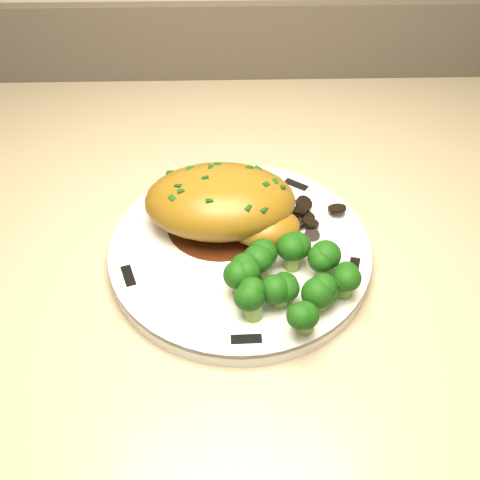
{
  "coord_description": "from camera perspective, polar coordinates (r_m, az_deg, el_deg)",
  "views": [
    {
      "loc": [
        0.26,
        1.12,
        1.41
      ],
      "look_at": [
        0.27,
        1.59,
        0.94
      ],
      "focal_mm": 45.0,
      "sensor_mm": 36.0,
      "label": 1
    }
  ],
  "objects": [
    {
      "name": "gravy_pool",
      "position": [
        0.7,
        -1.84,
        1.69
      ],
      "size": [
        0.13,
        0.13,
        0.0
      ],
      "primitive_type": "cylinder",
      "color": "#40190B",
      "rests_on": "plate"
    },
    {
      "name": "rim_accent_0",
      "position": [
        0.66,
        10.73,
        -2.62
      ],
      "size": [
        0.02,
        0.03,
        0.0
      ],
      "primitive_type": "cube",
      "rotation": [
        0.0,
        0.0,
        1.28
      ],
      "color": "black",
      "rests_on": "plate"
    },
    {
      "name": "mushroom_pile",
      "position": [
        0.7,
        5.59,
        1.84
      ],
      "size": [
        0.09,
        0.07,
        0.02
      ],
      "color": "black",
      "rests_on": "plate"
    },
    {
      "name": "plate",
      "position": [
        0.68,
        0.0,
        -1.18
      ],
      "size": [
        0.37,
        0.37,
        0.02
      ],
      "primitive_type": "cylinder",
      "rotation": [
        0.0,
        0.0,
        -0.3
      ],
      "color": "silver",
      "rests_on": "counter"
    },
    {
      "name": "rim_accent_2",
      "position": [
        0.75,
        -6.13,
        4.87
      ],
      "size": [
        0.03,
        0.03,
        0.0
      ],
      "primitive_type": "cube",
      "rotation": [
        0.0,
        0.0,
        3.79
      ],
      "color": "black",
      "rests_on": "plate"
    },
    {
      "name": "rim_accent_3",
      "position": [
        0.65,
        -10.54,
        -3.37
      ],
      "size": [
        0.02,
        0.03,
        0.0
      ],
      "primitive_type": "cube",
      "rotation": [
        0.0,
        0.0,
        5.05
      ],
      "color": "black",
      "rests_on": "plate"
    },
    {
      "name": "broccoli_florets",
      "position": [
        0.61,
        4.98,
        -3.79
      ],
      "size": [
        0.13,
        0.11,
        0.04
      ],
      "rotation": [
        0.0,
        0.0,
        0.31
      ],
      "color": "olive",
      "rests_on": "plate"
    },
    {
      "name": "rim_accent_1",
      "position": [
        0.75,
        5.34,
        5.23
      ],
      "size": [
        0.03,
        0.03,
        0.0
      ],
      "primitive_type": "cube",
      "rotation": [
        0.0,
        0.0,
        2.54
      ],
      "color": "black",
      "rests_on": "plate"
    },
    {
      "name": "chicken_breast",
      "position": [
        0.67,
        -1.41,
        3.44
      ],
      "size": [
        0.17,
        0.12,
        0.07
      ],
      "rotation": [
        0.0,
        0.0,
        -0.01
      ],
      "color": "#8A6117",
      "rests_on": "plate"
    },
    {
      "name": "rim_accent_4",
      "position": [
        0.59,
        0.6,
        -9.4
      ],
      "size": [
        0.03,
        0.01,
        0.0
      ],
      "primitive_type": "cube",
      "rotation": [
        0.0,
        0.0,
        6.31
      ],
      "color": "black",
      "rests_on": "plate"
    }
  ]
}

